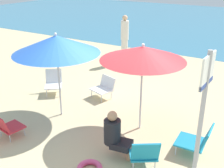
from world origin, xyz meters
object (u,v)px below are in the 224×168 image
Objects in this scene: warning_sign at (202,116)px; person_a at (125,39)px; beach_chair_a at (54,82)px; beach_chair_d at (197,140)px; person_b at (115,134)px; umbrella_blue at (56,44)px; beach_chair_c at (104,87)px; swim_ring at (90,168)px; beach_chair_e at (144,153)px; beach_chair_b at (7,125)px; umbrella_red at (143,53)px.

person_a is at bearing 129.96° from warning_sign.
beach_chair_d is (4.18, -0.79, -0.02)m from beach_chair_a.
person_b reaches higher than beach_chair_d.
beach_chair_d is 0.26× the size of warning_sign.
umbrella_blue is 1.97m from beach_chair_c.
beach_chair_c is at bearing 74.67° from umbrella_blue.
person_b reaches higher than swim_ring.
warning_sign is (3.45, -1.25, -0.18)m from umbrella_blue.
beach_chair_a is at bearing 143.13° from person_b.
beach_chair_a is 1.09× the size of beach_chair_c.
beach_chair_a is 4.25m from beach_chair_d.
warning_sign is at bearing 68.34° from beach_chair_c.
person_a is (-3.11, 5.05, 0.53)m from beach_chair_e.
beach_chair_c is (0.64, 2.67, 0.01)m from beach_chair_b.
umbrella_blue is 3.68m from warning_sign.
beach_chair_a is 0.41× the size of person_a.
umbrella_red is at bearing 13.72° from person_a.
beach_chair_e is at bearing 158.67° from warning_sign.
beach_chair_c is 2.57m from person_b.
umbrella_blue is 3.47m from beach_chair_d.
person_b is (0.03, -1.12, -1.22)m from umbrella_red.
beach_chair_a is 0.78× the size of person_b.
beach_chair_c is at bearing 71.75° from beach_chair_a.
beach_chair_e is (2.80, 0.52, 0.05)m from beach_chair_b.
person_a is at bearing -1.87° from beach_chair_e.
umbrella_blue reaches higher than beach_chair_e.
person_a reaches higher than beach_chair_c.
umbrella_blue is at bearing -168.02° from umbrella_red.
beach_chair_d reaches higher than swim_ring.
beach_chair_e is at bearing 12.66° from person_a.
warning_sign reaches higher than beach_chair_d.
beach_chair_e reaches higher than beach_chair_d.
beach_chair_e reaches higher than beach_chair_b.
person_a is (-0.32, 5.57, 0.58)m from beach_chair_b.
umbrella_blue reaches higher than umbrella_red.
beach_chair_a is 1.22× the size of beach_chair_b.
beach_chair_a is (-2.87, 0.48, -1.36)m from umbrella_red.
warning_sign is (4.05, -5.49, 0.66)m from person_a.
warning_sign reaches higher than beach_chair_e.
beach_chair_a is 1.60× the size of swim_ring.
umbrella_red is 0.96× the size of umbrella_blue.
swim_ring is at bearing 14.77° from beach_chair_a.
person_a is (0.41, 3.36, 0.55)m from beach_chair_a.
person_b is (2.90, -1.60, 0.14)m from beach_chair_a.
person_a is 0.72× the size of warning_sign.
beach_chair_d is at bearing -13.39° from umbrella_red.
person_a reaches higher than beach_chair_b.
umbrella_blue is at bearing -0.13° from beach_chair_d.
beach_chair_c is 3.07m from beach_chair_d.
beach_chair_b is 0.90× the size of beach_chair_c.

